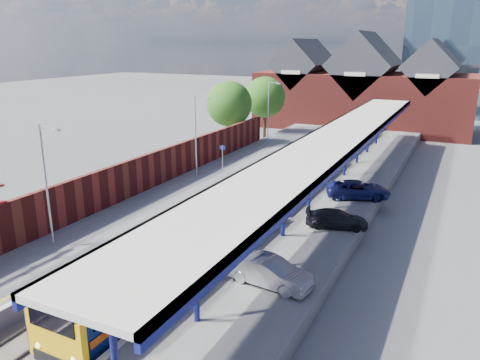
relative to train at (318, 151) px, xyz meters
The scene contains 21 objects.
ground 2.99m from the train, 134.96° to the right, with size 240.00×240.00×0.00m, color #5B5B5E.
ballast_bed 11.78m from the train, 97.40° to the right, with size 6.00×76.00×0.06m, color #473D33.
rails 11.76m from the train, 97.40° to the right, with size 4.51×76.00×0.14m.
left_platform 13.55m from the train, 121.31° to the right, with size 5.00×76.00×1.00m, color #565659.
right_platform 12.45m from the train, 68.59° to the right, with size 6.00×76.00×1.00m, color #565659.
coping_left 12.45m from the train, 112.00° to the right, with size 0.30×76.00×0.05m, color silver.
coping_right 11.67m from the train, 81.80° to the right, with size 0.30×76.00×0.05m, color silver.
yellow_line 12.68m from the train, 114.52° to the right, with size 0.14×76.00×0.01m, color yellow.
train is the anchor object (origin of this frame).
canopy 10.81m from the train, 67.31° to the right, with size 4.50×52.00×4.48m.
lamp_post_b 26.83m from the train, 107.13° to the right, with size 1.48×0.18×7.00m.
lamp_post_c 12.65m from the train, 129.60° to the right, with size 1.48×0.18×7.00m.
lamp_post_d 10.60m from the train, 140.37° to the left, with size 1.48×0.18×7.00m.
platform_sign 9.93m from the train, 130.90° to the right, with size 0.55×0.08×2.50m.
brick_wall 20.36m from the train, 118.11° to the right, with size 0.35×50.00×3.86m.
station_building 26.75m from the train, 93.22° to the left, with size 30.00×12.12×13.78m.
tree_near 13.04m from the train, 159.57° to the left, with size 5.20×5.20×8.10m.
tree_far 16.79m from the train, 131.14° to the left, with size 5.20×5.20×8.10m.
parked_car_silver 24.91m from the train, 78.23° to the right, with size 1.45×4.16×1.37m, color #99999D.
parked_car_dark 16.86m from the train, 68.95° to the right, with size 1.58×3.88×1.13m, color black.
parked_car_blue 11.05m from the train, 57.36° to the right, with size 2.17×4.71×1.31m, color navy.
Camera 1 is at (14.16, -11.64, 12.22)m, focal length 35.00 mm.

